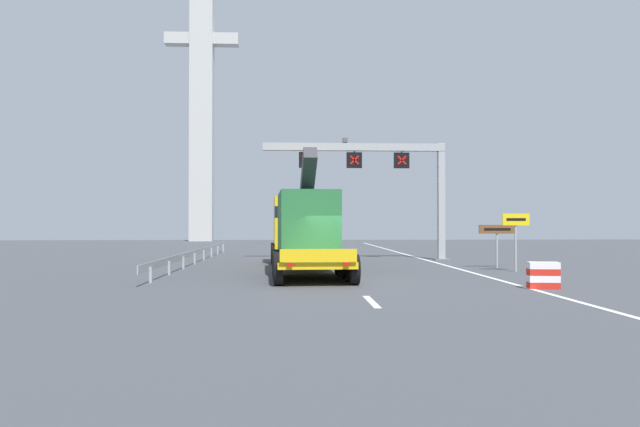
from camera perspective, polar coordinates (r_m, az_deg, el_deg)
The scene contains 10 objects.
ground at distance 22.95m, azimuth 1.88°, elevation -6.45°, with size 112.00×112.00×0.00m, color #424449.
lane_markings at distance 46.92m, azimuth 0.02°, elevation -3.61°, with size 0.20×62.70×0.01m.
edge_line_right at distance 35.75m, azimuth 10.30°, elevation -4.44°, with size 0.20×63.00×0.01m, color silver.
overhead_lane_gantry at distance 36.18m, azimuth 5.76°, elevation 4.47°, with size 11.15×0.90×7.30m.
heavy_haul_truck_yellow at distance 28.71m, azimuth -1.64°, elevation -1.36°, with size 3.60×14.16×5.30m.
exit_sign_yellow at distance 28.75m, azimuth 18.11°, elevation -1.36°, with size 1.24×0.15×2.65m.
tourist_info_sign_brown at distance 30.84m, azimuth 16.49°, elevation -1.92°, with size 1.84×0.15×2.13m.
crash_barrier_striped at distance 21.66m, azimuth 20.46°, elevation -5.53°, with size 1.06×0.63×0.90m.
guardrail_left at distance 34.65m, azimuth -11.47°, elevation -3.63°, with size 0.13×26.89×0.76m.
bridge_pylon_distant at distance 77.15m, azimuth -11.16°, elevation 12.77°, with size 9.00×2.00×40.09m.
Camera 1 is at (-1.83, -22.77, 2.22)m, focal length 33.66 mm.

